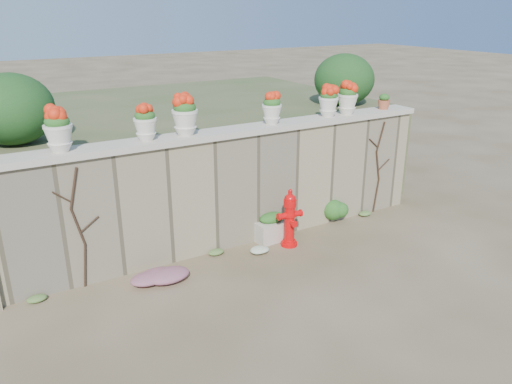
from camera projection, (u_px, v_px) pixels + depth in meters
ground at (289, 286)px, 7.66m from camera, size 80.00×80.00×0.00m
stone_wall at (233, 190)px, 8.77m from camera, size 8.00×0.40×2.00m
wall_cap at (232, 132)px, 8.40m from camera, size 8.10×0.52×0.10m
raised_fill at (167, 149)px, 11.35m from camera, size 9.00×6.00×2.00m
back_shrub_left at (11, 109)px, 7.68m from camera, size 1.30×1.30×1.10m
back_shrub_right at (344, 80)px, 10.81m from camera, size 1.30×1.30×1.10m
vine_left at (79, 227)px, 7.32m from camera, size 0.60×0.04×1.91m
vine_right at (378, 166)px, 10.12m from camera, size 0.60×0.04×1.91m
fire_hydrant at (290, 218)px, 8.80m from camera, size 0.46×0.33×1.06m
planter_box at (272, 227)px, 9.11m from camera, size 0.66×0.41×0.53m
green_shrub at (339, 208)px, 9.87m from camera, size 0.61×0.55×0.58m
magenta_clump at (155, 275)px, 7.72m from camera, size 0.95×0.63×0.25m
white_flowers at (261, 248)px, 8.67m from camera, size 0.47×0.38×0.17m
urn_pot_0 at (58, 130)px, 6.97m from camera, size 0.40×0.40×0.62m
urn_pot_1 at (145, 123)px, 7.58m from camera, size 0.36×0.36×0.56m
urn_pot_2 at (185, 115)px, 7.88m from camera, size 0.42×0.42×0.65m
urn_pot_3 at (272, 109)px, 8.67m from camera, size 0.35×0.35×0.54m
urn_pot_4 at (328, 101)px, 9.25m from camera, size 0.37×0.37×0.58m
urn_pot_5 at (348, 98)px, 9.46m from camera, size 0.39×0.39×0.61m
terracotta_pot at (384, 102)px, 9.97m from camera, size 0.25×0.25×0.30m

